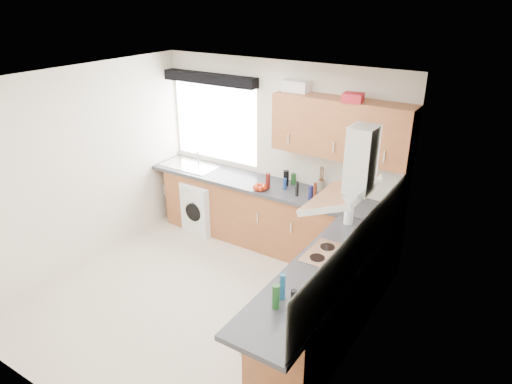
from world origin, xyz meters
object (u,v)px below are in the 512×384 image
Objects in this scene: oven at (330,298)px; upper_cabinets at (341,128)px; washing_machine at (205,206)px; extractor_hood at (351,177)px.

upper_cabinets is (-0.55, 1.32, 1.38)m from oven.
upper_cabinets reaches higher than washing_machine.
extractor_hood is 3.15m from washing_machine.
extractor_hood reaches higher than oven.
upper_cabinets is 2.43m from washing_machine.
upper_cabinets is at bearing 14.65° from washing_machine.
oven is at bearing -15.68° from washing_machine.
oven is 0.50× the size of upper_cabinets.
oven is 2.73m from washing_machine.
washing_machine is at bearing 157.07° from extractor_hood.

